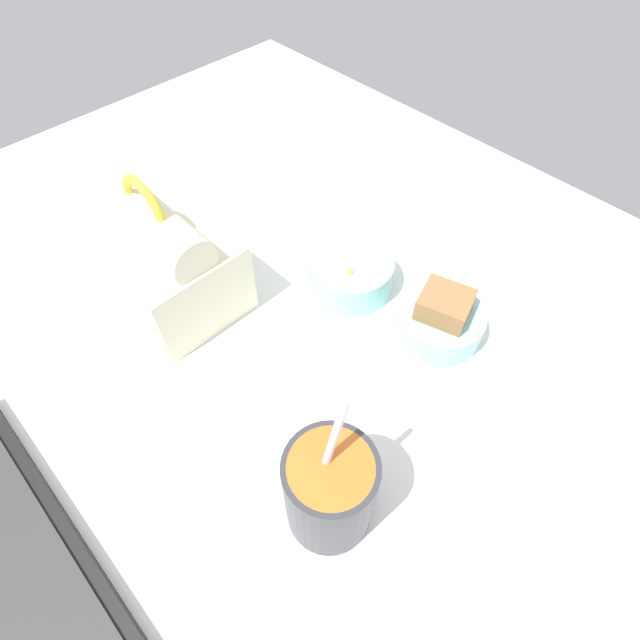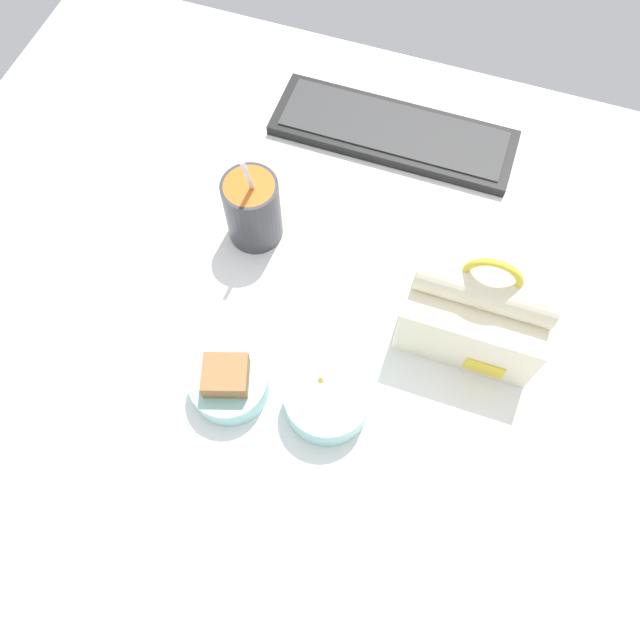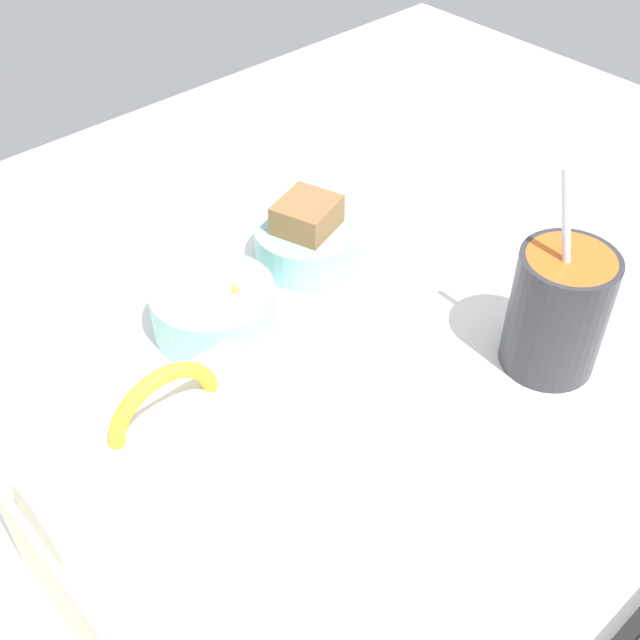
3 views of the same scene
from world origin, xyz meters
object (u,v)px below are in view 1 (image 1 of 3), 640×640
(soup_cup, at_px, (330,490))
(bento_bowl_sandwich, at_px, (440,320))
(keyboard, at_px, (12,590))
(bento_bowl_snacks, at_px, (350,273))
(lunch_bag, at_px, (163,258))

(soup_cup, bearing_deg, bento_bowl_sandwich, -76.32)
(bento_bowl_sandwich, bearing_deg, keyboard, 80.50)
(keyboard, bearing_deg, bento_bowl_snacks, -84.35)
(lunch_bag, relative_size, bento_bowl_sandwich, 1.79)
(bento_bowl_snacks, bearing_deg, keyboard, 95.65)
(lunch_bag, bearing_deg, soup_cup, 171.20)
(lunch_bag, relative_size, bento_bowl_snacks, 1.67)
(lunch_bag, bearing_deg, keyboard, 123.38)
(keyboard, xyz_separation_m, lunch_bag, (0.20, -0.31, 0.06))
(bento_bowl_sandwich, distance_m, bento_bowl_snacks, 0.14)
(keyboard, height_order, lunch_bag, lunch_bag)
(bento_bowl_sandwich, bearing_deg, lunch_bag, 34.70)
(soup_cup, distance_m, bento_bowl_sandwich, 0.26)
(lunch_bag, height_order, soup_cup, soup_cup)
(keyboard, xyz_separation_m, bento_bowl_snacks, (0.05, -0.49, 0.02))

